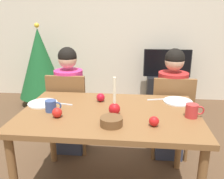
# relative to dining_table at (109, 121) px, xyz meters

# --- Properties ---
(back_wall) EXTENTS (6.40, 0.10, 2.60)m
(back_wall) POSITION_rel_dining_table_xyz_m (0.00, 2.60, 0.63)
(back_wall) COLOR beige
(back_wall) RESTS_ON ground
(dining_table) EXTENTS (1.40, 0.90, 0.75)m
(dining_table) POSITION_rel_dining_table_xyz_m (0.00, 0.00, 0.00)
(dining_table) COLOR brown
(dining_table) RESTS_ON ground
(chair_left) EXTENTS (0.40, 0.40, 0.90)m
(chair_left) POSITION_rel_dining_table_xyz_m (-0.51, 0.61, -0.15)
(chair_left) COLOR brown
(chair_left) RESTS_ON ground
(chair_right) EXTENTS (0.40, 0.40, 0.90)m
(chair_right) POSITION_rel_dining_table_xyz_m (0.58, 0.61, -0.15)
(chair_right) COLOR brown
(chair_right) RESTS_ON ground
(person_left_child) EXTENTS (0.30, 0.30, 1.17)m
(person_left_child) POSITION_rel_dining_table_xyz_m (-0.51, 0.64, -0.10)
(person_left_child) COLOR #33384C
(person_left_child) RESTS_ON ground
(person_right_child) EXTENTS (0.30, 0.30, 1.17)m
(person_right_child) POSITION_rel_dining_table_xyz_m (0.58, 0.64, -0.10)
(person_right_child) COLOR #33384C
(person_right_child) RESTS_ON ground
(tv_stand) EXTENTS (0.64, 0.40, 0.48)m
(tv_stand) POSITION_rel_dining_table_xyz_m (0.72, 2.30, -0.43)
(tv_stand) COLOR black
(tv_stand) RESTS_ON ground
(tv) EXTENTS (0.79, 0.05, 0.46)m
(tv) POSITION_rel_dining_table_xyz_m (0.72, 2.30, 0.04)
(tv) COLOR black
(tv) RESTS_ON tv_stand
(christmas_tree) EXTENTS (0.75, 0.75, 1.37)m
(christmas_tree) POSITION_rel_dining_table_xyz_m (-1.40, 2.06, 0.05)
(christmas_tree) COLOR brown
(christmas_tree) RESTS_ON ground
(candle_centerpiece) EXTENTS (0.09, 0.09, 0.29)m
(candle_centerpiece) POSITION_rel_dining_table_xyz_m (0.04, -0.05, 0.15)
(candle_centerpiece) COLOR red
(candle_centerpiece) RESTS_ON dining_table
(plate_left) EXTENTS (0.25, 0.25, 0.01)m
(plate_left) POSITION_rel_dining_table_xyz_m (-0.59, 0.11, 0.09)
(plate_left) COLOR white
(plate_left) RESTS_ON dining_table
(plate_right) EXTENTS (0.25, 0.25, 0.01)m
(plate_right) POSITION_rel_dining_table_xyz_m (0.57, 0.28, 0.09)
(plate_right) COLOR silver
(plate_right) RESTS_ON dining_table
(mug_left) EXTENTS (0.13, 0.09, 0.09)m
(mug_left) POSITION_rel_dining_table_xyz_m (-0.46, -0.04, 0.13)
(mug_left) COLOR #33477F
(mug_left) RESTS_ON dining_table
(mug_right) EXTENTS (0.14, 0.09, 0.10)m
(mug_right) POSITION_rel_dining_table_xyz_m (0.62, -0.05, 0.13)
(mug_right) COLOR #B72D2D
(mug_right) RESTS_ON dining_table
(fork_left) EXTENTS (0.18, 0.05, 0.01)m
(fork_left) POSITION_rel_dining_table_xyz_m (-0.42, 0.12, 0.09)
(fork_left) COLOR silver
(fork_left) RESTS_ON dining_table
(fork_right) EXTENTS (0.18, 0.06, 0.01)m
(fork_right) POSITION_rel_dining_table_xyz_m (0.40, 0.31, 0.09)
(fork_right) COLOR silver
(fork_right) RESTS_ON dining_table
(bowl_walnuts) EXTENTS (0.16, 0.16, 0.06)m
(bowl_walnuts) POSITION_rel_dining_table_xyz_m (0.04, -0.25, 0.11)
(bowl_walnuts) COLOR brown
(bowl_walnuts) RESTS_ON dining_table
(apple_near_candle) EXTENTS (0.07, 0.07, 0.07)m
(apple_near_candle) POSITION_rel_dining_table_xyz_m (-0.37, -0.15, 0.12)
(apple_near_candle) COLOR red
(apple_near_candle) RESTS_ON dining_table
(apple_by_left_plate) EXTENTS (0.07, 0.07, 0.07)m
(apple_by_left_plate) POSITION_rel_dining_table_xyz_m (-0.10, 0.22, 0.12)
(apple_by_left_plate) COLOR #B21021
(apple_by_left_plate) RESTS_ON dining_table
(apple_by_right_mug) EXTENTS (0.07, 0.07, 0.07)m
(apple_by_right_mug) POSITION_rel_dining_table_xyz_m (0.33, -0.23, 0.12)
(apple_by_right_mug) COLOR red
(apple_by_right_mug) RESTS_ON dining_table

